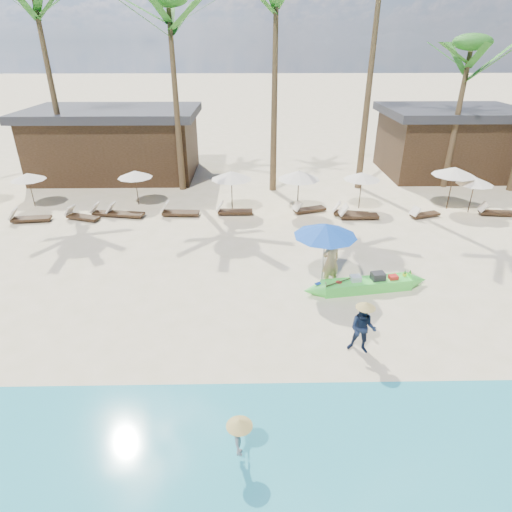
{
  "coord_description": "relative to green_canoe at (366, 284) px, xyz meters",
  "views": [
    {
      "loc": [
        0.66,
        -11.07,
        8.11
      ],
      "look_at": [
        0.9,
        2.0,
        1.53
      ],
      "focal_mm": 30.0,
      "sensor_mm": 36.0,
      "label": 1
    }
  ],
  "objects": [
    {
      "name": "lounger_5_left",
      "position": [
        -7.9,
        7.55,
        0.0
      ],
      "size": [
        2.02,
        0.75,
        0.67
      ],
      "rotation": [
        0.0,
        0.0,
        -0.07
      ],
      "color": "#3C2718",
      "rests_on": "ground"
    },
    {
      "name": "ground",
      "position": [
        -4.91,
        -2.22,
        -0.22
      ],
      "size": [
        240.0,
        240.0,
        0.0
      ],
      "primitive_type": "plane",
      "color": "beige",
      "rests_on": "ground"
    },
    {
      "name": "palm_2",
      "position": [
        -15.35,
        12.86,
        8.96
      ],
      "size": [
        2.08,
        2.08,
        11.33
      ],
      "color": "brown",
      "rests_on": "ground"
    },
    {
      "name": "resort_parasol_3",
      "position": [
        -15.98,
        9.12,
        1.45
      ],
      "size": [
        1.8,
        1.8,
        1.86
      ],
      "color": "#3C2718",
      "rests_on": "ground"
    },
    {
      "name": "lounger_7_right",
      "position": [
        1.24,
        6.95,
        0.0
      ],
      "size": [
        2.0,
        0.62,
        0.68
      ],
      "rotation": [
        0.0,
        0.0,
        0.0
      ],
      "color": "#3C2718",
      "rests_on": "ground"
    },
    {
      "name": "lounger_6_right",
      "position": [
        -1.13,
        7.9,
        -0.02
      ],
      "size": [
        1.88,
        1.11,
        0.61
      ],
      "rotation": [
        0.0,
        0.0,
        0.34
      ],
      "color": "#3C2718",
      "rests_on": "ground"
    },
    {
      "name": "lounger_9_left",
      "position": [
        8.52,
        7.31,
        -0.02
      ],
      "size": [
        1.85,
        0.77,
        0.61
      ],
      "rotation": [
        0.0,
        0.0,
        -0.12
      ],
      "color": "#3C2718",
      "rests_on": "ground"
    },
    {
      "name": "resort_parasol_7",
      "position": [
        1.73,
        8.49,
        1.56
      ],
      "size": [
        1.93,
        1.93,
        1.98
      ],
      "color": "#3C2718",
      "rests_on": "ground"
    },
    {
      "name": "lounger_7_left",
      "position": [
        0.93,
        7.36,
        -0.02
      ],
      "size": [
        1.93,
        0.96,
        0.63
      ],
      "rotation": [
        0.0,
        0.0,
        -0.22
      ],
      "color": "#3C2718",
      "rests_on": "ground"
    },
    {
      "name": "lounger_3_right",
      "position": [
        -12.75,
        7.11,
        -0.02
      ],
      "size": [
        1.86,
        1.1,
        0.6
      ],
      "rotation": [
        0.0,
        0.0,
        -0.34
      ],
      "color": "#3C2718",
      "rests_on": "ground"
    },
    {
      "name": "resort_parasol_4",
      "position": [
        -10.34,
        9.3,
        1.5
      ],
      "size": [
        1.85,
        1.85,
        1.91
      ],
      "color": "#3C2718",
      "rests_on": "ground"
    },
    {
      "name": "resort_parasol_6",
      "position": [
        -1.67,
        7.9,
        1.8
      ],
      "size": [
        2.18,
        2.18,
        2.25
      ],
      "color": "#3C2718",
      "rests_on": "ground"
    },
    {
      "name": "palm_4",
      "position": [
        -2.76,
        11.8,
        9.23
      ],
      "size": [
        2.08,
        2.08,
        11.7
      ],
      "color": "brown",
      "rests_on": "ground"
    },
    {
      "name": "pavilion_east",
      "position": [
        9.09,
        15.28,
        1.97
      ],
      "size": [
        8.8,
        6.6,
        4.3
      ],
      "color": "#3C2718",
      "rests_on": "ground"
    },
    {
      "name": "resort_parasol_5",
      "position": [
        -5.11,
        8.16,
        1.74
      ],
      "size": [
        2.11,
        2.11,
        2.17
      ],
      "color": "#3C2718",
      "rests_on": "ground"
    },
    {
      "name": "wet_sand_strip",
      "position": [
        -4.91,
        -7.22,
        -0.22
      ],
      "size": [
        240.0,
        4.5,
        0.01
      ],
      "primitive_type": "cube",
      "color": "tan",
      "rests_on": "ground"
    },
    {
      "name": "palm_6",
      "position": [
        7.93,
        12.3,
        6.83
      ],
      "size": [
        2.08,
        2.08,
        8.51
      ],
      "color": "brown",
      "rests_on": "ground"
    },
    {
      "name": "lounger_6_left",
      "position": [
        -5.08,
        7.69,
        -0.01
      ],
      "size": [
        1.9,
        0.6,
        0.64
      ],
      "rotation": [
        0.0,
        0.0,
        -0.01
      ],
      "color": "#3C2718",
      "rests_on": "ground"
    },
    {
      "name": "green_canoe",
      "position": [
        0.0,
        0.0,
        0.0
      ],
      "size": [
        5.23,
        1.18,
        0.67
      ],
      "rotation": [
        0.0,
        0.0,
        0.16
      ],
      "color": "#47E546",
      "rests_on": "ground"
    },
    {
      "name": "resort_parasol_9",
      "position": [
        7.39,
        7.79,
        1.49
      ],
      "size": [
        1.84,
        1.84,
        1.9
      ],
      "color": "#3C2718",
      "rests_on": "ground"
    },
    {
      "name": "lounger_8_left",
      "position": [
        4.72,
        7.09,
        -0.04
      ],
      "size": [
        1.71,
        1.0,
        0.55
      ],
      "rotation": [
        0.0,
        0.0,
        0.33
      ],
      "color": "#3C2718",
      "rests_on": "ground"
    },
    {
      "name": "vendor_green",
      "position": [
        -1.02,
        -3.42,
        0.56
      ],
      "size": [
        0.93,
        0.83,
        1.57
      ],
      "primitive_type": "imported",
      "rotation": [
        0.0,
        0.0,
        -0.38
      ],
      "color": "#131D35",
      "rests_on": "ground"
    },
    {
      "name": "palm_3",
      "position": [
        -8.26,
        12.06,
        8.35
      ],
      "size": [
        2.08,
        2.08,
        10.52
      ],
      "color": "brown",
      "rests_on": "ground"
    },
    {
      "name": "lounger_4_right",
      "position": [
        -11.57,
        7.59,
        -0.02
      ],
      "size": [
        1.85,
        0.79,
        0.61
      ],
      "rotation": [
        0.0,
        0.0,
        -0.14
      ],
      "color": "#3C2718",
      "rests_on": "ground"
    },
    {
      "name": "lounger_4_left",
      "position": [
        -10.68,
        7.45,
        -0.01
      ],
      "size": [
        1.99,
        0.92,
        0.65
      ],
      "rotation": [
        0.0,
        0.0,
        -0.18
      ],
      "color": "#3C2718",
      "rests_on": "ground"
    },
    {
      "name": "pavilion_west",
      "position": [
        -12.91,
        15.28,
        1.97
      ],
      "size": [
        10.8,
        6.6,
        4.3
      ],
      "color": "#3C2718",
      "rests_on": "ground"
    },
    {
      "name": "lounger_3_left",
      "position": [
        -15.27,
        6.85,
        -0.01
      ],
      "size": [
        1.98,
        0.81,
        0.65
      ],
      "rotation": [
        0.0,
        0.0,
        0.12
      ],
      "color": "#3C2718",
      "rests_on": "ground"
    },
    {
      "name": "resort_parasol_8",
      "position": [
        6.48,
        8.34,
        1.83
      ],
      "size": [
        2.22,
        2.22,
        2.28
      ],
      "color": "#3C2718",
      "rests_on": "ground"
    },
    {
      "name": "blue_umbrella",
      "position": [
        -1.55,
        0.45,
        1.97
      ],
      "size": [
        2.26,
        2.26,
        2.43
      ],
      "color": "#99999E",
      "rests_on": "ground"
    },
    {
      "name": "vendor_yellow",
      "position": [
        -4.47,
        -6.98,
        0.4
      ],
      "size": [
        0.35,
        0.58,
        0.89
      ],
      "primitive_type": "imported",
      "rotation": [
        0.0,
        0.0,
        1.54
      ],
      "color": "gray",
      "rests_on": "ground"
    },
    {
      "name": "tourist",
      "position": [
        -1.29,
        0.38,
        0.77
      ],
      "size": [
        0.86,
        0.74,
        1.99
      ],
      "primitive_type": "imported",
      "rotation": [
        0.0,
        0.0,
        3.57
      ],
      "color": "tan",
      "rests_on": "ground"
    }
  ]
}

